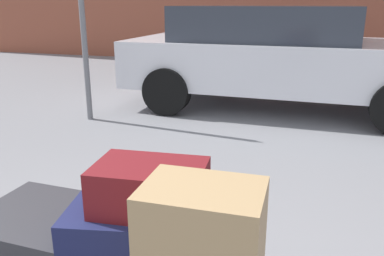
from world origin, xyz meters
TOP-DOWN VIEW (x-y plane):
  - duffel_bag_navy_front_left at (0.16, 0.12)m, footprint 0.70×0.46m
  - suitcase_charcoal_rear_left at (-0.37, 0.14)m, footprint 0.54×0.49m
  - duffel_bag_maroon_topmost_pile at (0.16, 0.12)m, footprint 0.44×0.31m
  - parked_car at (0.22, 4.65)m, footprint 4.33×1.98m
  - no_parking_sign at (-2.04, 3.31)m, footprint 0.50×0.09m

SIDE VIEW (x-z plane):
  - suitcase_charcoal_rear_left at x=-0.37m, z-range 0.34..0.59m
  - duffel_bag_navy_front_left at x=0.16m, z-range 0.34..0.70m
  - parked_car at x=0.22m, z-range 0.05..1.47m
  - duffel_bag_maroon_topmost_pile at x=0.16m, z-range 0.70..0.88m
  - no_parking_sign at x=-2.04m, z-range 0.27..2.55m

